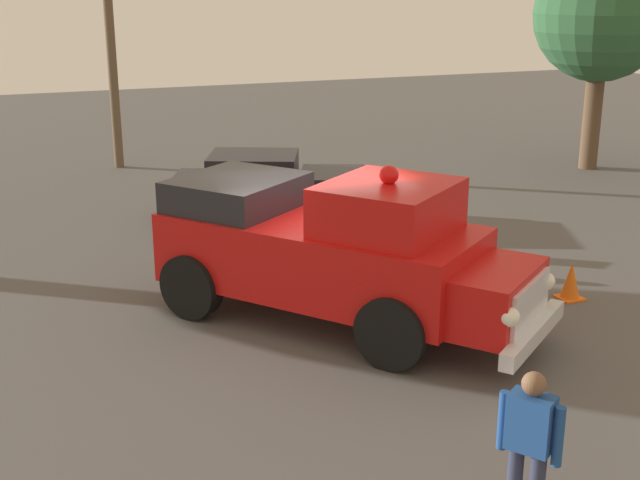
# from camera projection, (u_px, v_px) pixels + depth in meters

# --- Properties ---
(ground_plane) EXTENTS (60.00, 60.00, 0.00)m
(ground_plane) POSITION_uv_depth(u_px,v_px,m) (315.00, 310.00, 13.61)
(ground_plane) COLOR #514F4C
(vintage_fire_truck) EXTENTS (5.34, 6.04, 2.59)m
(vintage_fire_truck) POSITION_uv_depth(u_px,v_px,m) (333.00, 248.00, 12.81)
(vintage_fire_truck) COLOR black
(vintage_fire_truck) RESTS_ON ground
(classic_hot_rod) EXTENTS (4.74, 3.44, 1.46)m
(classic_hot_rod) POSITION_uv_depth(u_px,v_px,m) (269.00, 186.00, 18.59)
(classic_hot_rod) COLOR black
(classic_hot_rod) RESTS_ON ground
(lawn_chair_near_truck) EXTENTS (0.57, 0.56, 1.02)m
(lawn_chair_near_truck) POSITION_uv_depth(u_px,v_px,m) (316.00, 233.00, 15.69)
(lawn_chair_near_truck) COLOR #B7BABF
(lawn_chair_near_truck) RESTS_ON ground
(lawn_chair_by_car) EXTENTS (0.67, 0.67, 1.02)m
(lawn_chair_by_car) POSITION_uv_depth(u_px,v_px,m) (383.00, 219.00, 16.57)
(lawn_chair_by_car) COLOR #B7BABF
(lawn_chair_by_car) RESTS_ON ground
(lawn_chair_spare) EXTENTS (0.56, 0.55, 1.02)m
(lawn_chair_spare) POSITION_uv_depth(u_px,v_px,m) (202.00, 224.00, 16.29)
(lawn_chair_spare) COLOR #B7BABF
(lawn_chair_spare) RESTS_ON ground
(spectator_seated) EXTENTS (0.45, 0.58, 1.29)m
(spectator_seated) POSITION_uv_depth(u_px,v_px,m) (314.00, 225.00, 15.79)
(spectator_seated) COLOR #383842
(spectator_seated) RESTS_ON ground
(spectator_standing) EXTENTS (0.45, 0.59, 1.68)m
(spectator_standing) POSITION_uv_depth(u_px,v_px,m) (529.00, 441.00, 7.90)
(spectator_standing) COLOR #2D334C
(spectator_standing) RESTS_ON ground
(oak_tree_right) EXTENTS (3.65, 3.65, 6.07)m
(oak_tree_right) POSITION_uv_depth(u_px,v_px,m) (602.00, 15.00, 22.60)
(oak_tree_right) COLOR brown
(oak_tree_right) RESTS_ON ground
(utility_pole) EXTENTS (1.37, 1.20, 7.52)m
(utility_pole) POSITION_uv_depth(u_px,v_px,m) (109.00, 26.00, 22.80)
(utility_pole) COLOR brown
(utility_pole) RESTS_ON ground
(traffic_cone) EXTENTS (0.40, 0.40, 0.64)m
(traffic_cone) POSITION_uv_depth(u_px,v_px,m) (571.00, 281.00, 13.99)
(traffic_cone) COLOR orange
(traffic_cone) RESTS_ON ground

